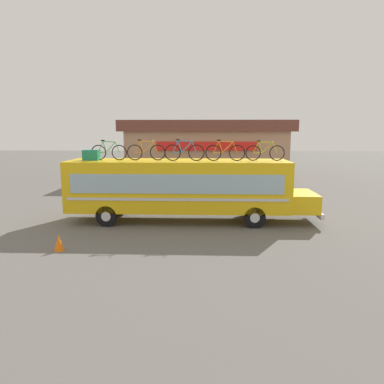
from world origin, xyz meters
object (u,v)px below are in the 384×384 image
(rooftop_bicycle_2, at_px, (146,152))
(rooftop_bicycle_4, at_px, (225,152))
(rooftop_bicycle_1, at_px, (109,152))
(rooftop_bicycle_5, at_px, (265,152))
(traffic_cone, at_px, (59,243))
(bus, at_px, (183,186))
(luggage_bag_1, at_px, (91,155))
(rooftop_bicycle_3, at_px, (184,152))

(rooftop_bicycle_2, relative_size, rooftop_bicycle_4, 1.00)
(rooftop_bicycle_1, relative_size, rooftop_bicycle_4, 0.93)
(rooftop_bicycle_5, xyz_separation_m, traffic_cone, (-7.93, -4.46, -2.97))
(bus, height_order, rooftop_bicycle_5, rooftop_bicycle_5)
(bus, height_order, rooftop_bicycle_4, rooftop_bicycle_4)
(traffic_cone, bearing_deg, rooftop_bicycle_5, 29.34)
(luggage_bag_1, relative_size, rooftop_bicycle_1, 0.43)
(rooftop_bicycle_1, xyz_separation_m, rooftop_bicycle_3, (3.54, -0.27, 0.02))
(rooftop_bicycle_3, bearing_deg, rooftop_bicycle_2, 171.13)
(rooftop_bicycle_4, xyz_separation_m, rooftop_bicycle_5, (1.82, 0.18, -0.01))
(luggage_bag_1, distance_m, traffic_cone, 5.24)
(luggage_bag_1, height_order, rooftop_bicycle_3, rooftop_bicycle_3)
(luggage_bag_1, height_order, rooftop_bicycle_1, rooftop_bicycle_1)
(luggage_bag_1, relative_size, traffic_cone, 1.24)
(rooftop_bicycle_5, bearing_deg, rooftop_bicycle_4, -174.39)
(rooftop_bicycle_5, distance_m, traffic_cone, 9.57)
(rooftop_bicycle_2, height_order, rooftop_bicycle_4, rooftop_bicycle_4)
(rooftop_bicycle_1, distance_m, rooftop_bicycle_3, 3.55)
(bus, xyz_separation_m, rooftop_bicycle_4, (1.92, -0.23, 1.60))
(rooftop_bicycle_1, xyz_separation_m, rooftop_bicycle_4, (5.38, -0.21, 0.01))
(luggage_bag_1, relative_size, rooftop_bicycle_3, 0.40)
(luggage_bag_1, xyz_separation_m, rooftop_bicycle_5, (8.01, 0.04, 0.15))
(luggage_bag_1, height_order, rooftop_bicycle_4, rooftop_bicycle_4)
(rooftop_bicycle_2, height_order, rooftop_bicycle_5, rooftop_bicycle_2)
(luggage_bag_1, bearing_deg, rooftop_bicycle_5, 0.32)
(rooftop_bicycle_3, xyz_separation_m, traffic_cone, (-4.26, -4.23, -2.99))
(rooftop_bicycle_2, bearing_deg, rooftop_bicycle_1, -179.52)
(rooftop_bicycle_2, bearing_deg, traffic_cone, -118.70)
(rooftop_bicycle_4, bearing_deg, rooftop_bicycle_1, 177.73)
(rooftop_bicycle_1, height_order, rooftop_bicycle_3, rooftop_bicycle_3)
(rooftop_bicycle_3, distance_m, rooftop_bicycle_5, 3.67)
(rooftop_bicycle_1, bearing_deg, rooftop_bicycle_2, 0.48)
(rooftop_bicycle_4, xyz_separation_m, traffic_cone, (-6.11, -4.28, -2.99))
(luggage_bag_1, distance_m, rooftop_bicycle_5, 8.01)
(rooftop_bicycle_1, bearing_deg, rooftop_bicycle_5, -0.28)
(bus, distance_m, traffic_cone, 6.31)
(bus, xyz_separation_m, traffic_cone, (-4.19, -4.51, -1.39))
(luggage_bag_1, bearing_deg, traffic_cone, -88.97)
(rooftop_bicycle_3, relative_size, traffic_cone, 3.13)
(luggage_bag_1, distance_m, rooftop_bicycle_1, 0.82)
(bus, bearing_deg, rooftop_bicycle_4, -6.94)
(rooftop_bicycle_1, bearing_deg, luggage_bag_1, -174.39)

